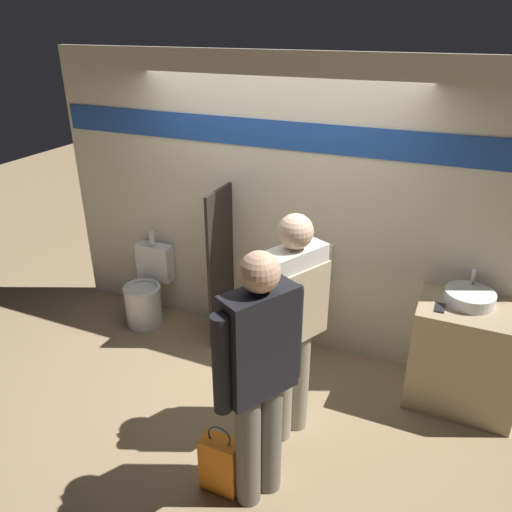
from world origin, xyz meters
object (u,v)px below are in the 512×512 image
at_px(sink_basin, 469,297).
at_px(cell_phone, 440,308).
at_px(person_with_lanyard, 259,374).
at_px(urinal_near_counter, 310,281).
at_px(person_in_vest, 292,316).
at_px(toilet, 147,293).
at_px(shopping_bag, 220,464).

distance_m(sink_basin, cell_phone, 0.27).
bearing_deg(cell_phone, person_with_lanyard, -123.56).
relative_size(urinal_near_counter, person_with_lanyard, 0.64).
bearing_deg(person_with_lanyard, urinal_near_counter, 36.89).
bearing_deg(person_in_vest, toilet, 91.57).
relative_size(person_in_vest, person_with_lanyard, 1.00).
height_order(urinal_near_counter, person_in_vest, person_in_vest).
bearing_deg(person_with_lanyard, person_in_vest, 30.88).
bearing_deg(toilet, person_in_vest, -24.90).
bearing_deg(toilet, urinal_near_counter, 4.80).
height_order(urinal_near_counter, person_with_lanyard, person_with_lanyard).
distance_m(sink_basin, urinal_near_counter, 1.34).
bearing_deg(sink_basin, person_with_lanyard, -125.51).
relative_size(urinal_near_counter, shopping_bag, 2.12).
height_order(sink_basin, shopping_bag, sink_basin).
relative_size(cell_phone, toilet, 0.15).
height_order(urinal_near_counter, toilet, urinal_near_counter).
xyz_separation_m(sink_basin, shopping_bag, (-1.37, -1.64, -0.74)).
height_order(cell_phone, toilet, toilet).
distance_m(cell_phone, shopping_bag, 2.00).
relative_size(cell_phone, shopping_bag, 0.26).
bearing_deg(toilet, cell_phone, -2.41).
bearing_deg(cell_phone, sink_basin, 42.17).
bearing_deg(sink_basin, person_in_vest, -139.95).
distance_m(person_in_vest, person_with_lanyard, 0.62).
height_order(toilet, person_with_lanyard, person_with_lanyard).
bearing_deg(toilet, sink_basin, 1.09).
bearing_deg(person_in_vest, urinal_near_counter, 37.11).
relative_size(sink_basin, shopping_bag, 0.70).
distance_m(cell_phone, person_with_lanyard, 1.67).
relative_size(cell_phone, urinal_near_counter, 0.12).
bearing_deg(person_in_vest, person_with_lanyard, -152.42).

